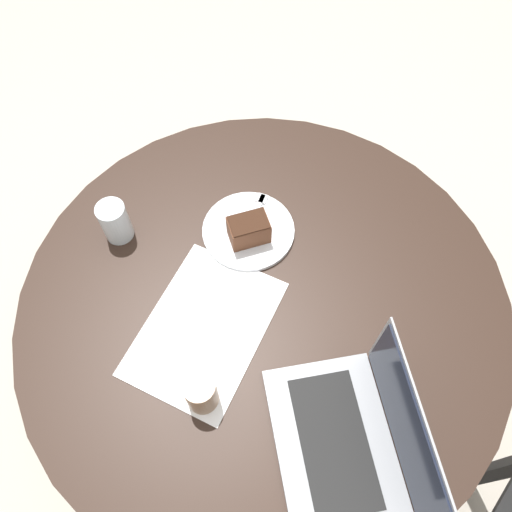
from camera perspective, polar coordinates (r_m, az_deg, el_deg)
name	(u,v)px	position (r m, az deg, el deg)	size (l,w,h in m)	color
ground_plane	(261,382)	(1.83, 0.61, -14.16)	(12.00, 12.00, 0.00)	#B7AD9E
dining_table	(264,318)	(1.26, 0.87, -7.06)	(1.14, 1.14, 0.71)	black
paper_document	(205,328)	(1.14, -5.87, -8.15)	(0.40, 0.31, 0.00)	white
plate	(248,231)	(1.24, -0.88, 2.93)	(0.23, 0.23, 0.01)	silver
cake_slice	(249,230)	(1.20, -0.84, 3.04)	(0.11, 0.11, 0.07)	brown
fork	(255,215)	(1.26, -0.15, 4.72)	(0.17, 0.06, 0.00)	silver
coffee_glass	(201,393)	(1.04, -6.30, -15.27)	(0.07, 0.07, 0.10)	#997556
water_glass	(115,222)	(1.24, -15.81, 3.81)	(0.07, 0.07, 0.11)	silver
laptop	(351,437)	(1.05, 10.75, -19.66)	(0.40, 0.40, 0.22)	gray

